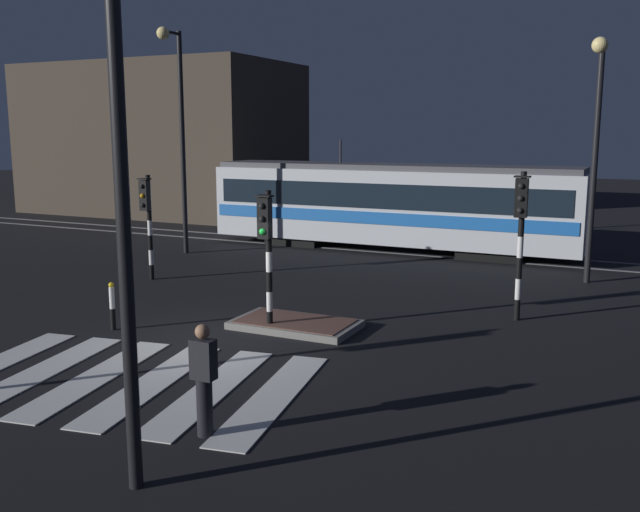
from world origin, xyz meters
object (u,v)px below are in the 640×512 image
tram (391,204)px  bollard_island_edge (112,306)px  pedestrian_waiting_at_kerb (204,379)px  street_lamp_near_kerb (102,82)px  street_lamp_trackside_left (178,116)px  traffic_light_corner_far_right (521,224)px  street_lamp_trackside_right (596,132)px  traffic_light_corner_far_left (147,211)px  traffic_light_median_centre (267,240)px

tram → bollard_island_edge: 13.27m
tram → pedestrian_waiting_at_kerb: size_ratio=8.29×
street_lamp_near_kerb → bollard_island_edge: street_lamp_near_kerb is taller
street_lamp_trackside_left → bollard_island_edge: 10.99m
street_lamp_trackside_left → bollard_island_edge: (4.65, -8.92, -4.43)m
traffic_light_corner_far_right → street_lamp_trackside_right: street_lamp_trackside_right is taller
bollard_island_edge → tram: bearing=81.4°
pedestrian_waiting_at_kerb → bollard_island_edge: (-5.13, 3.79, -0.32)m
traffic_light_corner_far_right → street_lamp_trackside_left: bearing=161.9°
street_lamp_trackside_left → pedestrian_waiting_at_kerb: 16.56m
traffic_light_corner_far_left → traffic_light_corner_far_right: size_ratio=0.90×
street_lamp_trackside_left → traffic_light_median_centre: bearing=-43.6°
traffic_light_median_centre → tram: (-1.28, 11.68, -0.36)m
street_lamp_near_kerb → tram: (-3.25, 18.75, -3.27)m
street_lamp_near_kerb → tram: bearing=99.8°
traffic_light_corner_far_left → street_lamp_near_kerb: 13.44m
traffic_light_median_centre → pedestrian_waiting_at_kerb: bearing=-70.1°
traffic_light_corner_far_right → pedestrian_waiting_at_kerb: bearing=-109.5°
traffic_light_corner_far_right → street_lamp_near_kerb: bearing=-105.7°
street_lamp_trackside_right → traffic_light_corner_far_left: bearing=-157.1°
traffic_light_corner_far_left → traffic_light_corner_far_right: bearing=0.1°
street_lamp_trackside_right → tram: street_lamp_trackside_right is taller
street_lamp_near_kerb → pedestrian_waiting_at_kerb: street_lamp_near_kerb is taller
street_lamp_trackside_left → bollard_island_edge: bearing=-62.5°
street_lamp_trackside_left → tram: street_lamp_trackside_left is taller
traffic_light_corner_far_right → traffic_light_corner_far_left: bearing=-179.9°
street_lamp_trackside_left → pedestrian_waiting_at_kerb: (9.78, -12.72, -4.11)m
bollard_island_edge → street_lamp_near_kerb: bearing=-47.4°
traffic_light_median_centre → street_lamp_trackside_left: size_ratio=0.40×
street_lamp_near_kerb → street_lamp_trackside_left: bearing=124.1°
pedestrian_waiting_at_kerb → traffic_light_median_centre: bearing=109.9°
bollard_island_edge → traffic_light_corner_far_right: bearing=30.2°
street_lamp_trackside_left → street_lamp_near_kerb: bearing=-55.9°
traffic_light_corner_far_left → street_lamp_trackside_right: (12.03, 5.08, 2.35)m
street_lamp_near_kerb → tram: 19.31m
pedestrian_waiting_at_kerb → street_lamp_trackside_left: bearing=127.6°
street_lamp_near_kerb → pedestrian_waiting_at_kerb: 4.55m
traffic_light_median_centre → traffic_light_corner_far_left: traffic_light_median_centre is taller
traffic_light_median_centre → pedestrian_waiting_at_kerb: (1.88, -5.18, -1.23)m
street_lamp_trackside_left → tram: 8.46m
tram → pedestrian_waiting_at_kerb: tram is taller
traffic_light_median_centre → pedestrian_waiting_at_kerb: traffic_light_median_centre is taller
street_lamp_near_kerb → bollard_island_edge: bearing=132.6°
traffic_light_median_centre → street_lamp_near_kerb: bearing=-74.4°
street_lamp_near_kerb → street_lamp_trackside_right: street_lamp_near_kerb is taller
traffic_light_median_centre → street_lamp_trackside_right: (6.02, 8.42, 2.34)m
bollard_island_edge → traffic_light_median_centre: bearing=23.1°
street_lamp_near_kerb → tram: street_lamp_near_kerb is taller
traffic_light_median_centre → street_lamp_near_kerb: 7.89m
tram → bollard_island_edge: tram is taller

